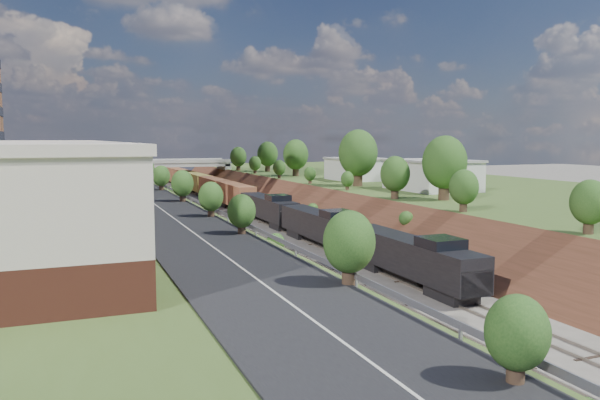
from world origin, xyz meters
The scene contains 14 objects.
platform_right centered at (33.00, 60.00, 2.50)m, with size 44.00×180.00×5.00m, color #455E26.
embankment_left centered at (-11.00, 60.00, 0.00)m, with size 7.07×180.00×7.07m, color brown.
embankment_right centered at (11.00, 60.00, 0.00)m, with size 7.07×180.00×7.07m, color brown.
rail_left_track centered at (-2.60, 60.00, 0.09)m, with size 1.58×180.00×0.18m, color gray.
rail_right_track centered at (2.60, 60.00, 0.09)m, with size 1.58×180.00×0.18m, color gray.
road centered at (-15.50, 60.00, 5.05)m, with size 8.00×180.00×0.10m, color black.
guardrail centered at (-11.40, 59.80, 5.55)m, with size 0.10×171.00×0.70m.
commercial_building centered at (-28.00, 38.00, 8.51)m, with size 14.30×62.30×7.00m.
overpass centered at (0.00, 122.00, 4.92)m, with size 24.50×8.30×7.40m.
white_building_near centered at (23.50, 52.00, 7.00)m, with size 9.00×12.00×4.00m, color silver.
white_building_far centered at (23.00, 74.00, 6.80)m, with size 8.00×10.00×3.60m, color silver.
tree_right_large centered at (17.00, 40.00, 9.38)m, with size 5.25×5.25×7.61m.
tree_left_crest centered at (-11.80, 20.00, 7.04)m, with size 2.45×2.45×3.55m.
freight_train centered at (2.60, 94.41, 2.56)m, with size 2.97×151.73×4.55m.
Camera 1 is at (-24.29, -17.42, 12.22)m, focal length 35.00 mm.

